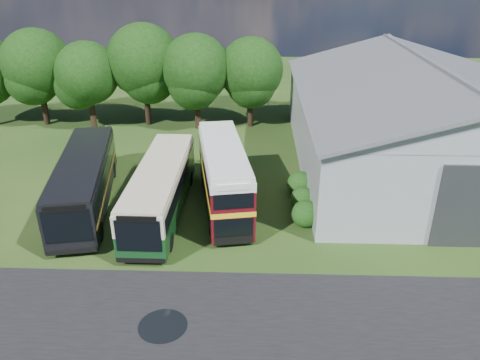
{
  "coord_description": "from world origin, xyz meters",
  "views": [
    {
      "loc": [
        2.47,
        -18.82,
        14.78
      ],
      "look_at": [
        1.56,
        8.0,
        2.02
      ],
      "focal_mm": 35.0,
      "sensor_mm": 36.0,
      "label": 1
    }
  ],
  "objects_px": {
    "bus_maroon_double": "(224,177)",
    "bus_dark_single": "(85,181)",
    "storage_shed": "(420,112)",
    "bus_green_single": "(161,189)"
  },
  "relations": [
    {
      "from": "storage_shed",
      "to": "bus_green_single",
      "type": "relative_size",
      "value": 2.09
    },
    {
      "from": "storage_shed",
      "to": "bus_maroon_double",
      "type": "relative_size",
      "value": 2.42
    },
    {
      "from": "storage_shed",
      "to": "bus_maroon_double",
      "type": "bearing_deg",
      "value": -151.49
    },
    {
      "from": "bus_green_single",
      "to": "bus_maroon_double",
      "type": "relative_size",
      "value": 1.16
    },
    {
      "from": "bus_maroon_double",
      "to": "bus_dark_single",
      "type": "bearing_deg",
      "value": 171.12
    },
    {
      "from": "storage_shed",
      "to": "bus_green_single",
      "type": "distance_m",
      "value": 20.54
    },
    {
      "from": "bus_maroon_double",
      "to": "bus_dark_single",
      "type": "distance_m",
      "value": 8.99
    },
    {
      "from": "bus_maroon_double",
      "to": "bus_dark_single",
      "type": "xyz_separation_m",
      "value": [
        -8.98,
        -0.17,
        -0.32
      ]
    },
    {
      "from": "bus_dark_single",
      "to": "bus_green_single",
      "type": "bearing_deg",
      "value": -19.86
    },
    {
      "from": "bus_green_single",
      "to": "bus_maroon_double",
      "type": "height_order",
      "value": "bus_maroon_double"
    }
  ]
}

